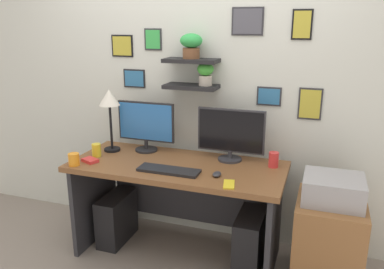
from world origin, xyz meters
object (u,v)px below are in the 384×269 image
at_px(water_cup, 274,160).
at_px(computer_tower_left, 117,218).
at_px(monitor_left, 146,125).
at_px(desk, 180,188).
at_px(computer_tower_right, 250,244).
at_px(drawer_cabinet, 327,243).
at_px(scissors_tray, 90,160).
at_px(desk_lamp, 110,103).
at_px(printer, 333,189).
at_px(computer_mouse, 217,174).
at_px(monitor_right, 231,134).
at_px(coffee_mug, 74,159).
at_px(pen_cup, 96,150).
at_px(keyboard, 169,170).
at_px(cell_phone, 229,184).

distance_m(water_cup, computer_tower_left, 1.38).
relative_size(monitor_left, computer_tower_left, 1.19).
height_order(desk, computer_tower_right, desk).
bearing_deg(computer_tower_right, drawer_cabinet, 4.11).
bearing_deg(scissors_tray, desk_lamp, 85.76).
xyz_separation_m(desk, scissors_tray, (-0.63, -0.22, 0.22)).
height_order(printer, computer_tower_right, printer).
xyz_separation_m(monitor_left, computer_mouse, (0.69, -0.35, -0.20)).
relative_size(monitor_right, scissors_tray, 4.23).
xyz_separation_m(monitor_right, drawer_cabinet, (0.74, -0.23, -0.64)).
bearing_deg(monitor_right, coffee_mug, -155.11).
relative_size(monitor_right, desk_lamp, 1.01).
height_order(monitor_right, desk_lamp, desk_lamp).
xyz_separation_m(computer_tower_left, computer_tower_right, (1.12, -0.07, 0.03)).
relative_size(desk, pen_cup, 15.80).
height_order(monitor_left, drawer_cabinet, monitor_left).
height_order(drawer_cabinet, computer_tower_right, drawer_cabinet).
xyz_separation_m(scissors_tray, computer_tower_left, (0.08, 0.19, -0.56)).
relative_size(monitor_right, printer, 1.34).
distance_m(computer_mouse, desk_lamp, 1.05).
xyz_separation_m(scissors_tray, drawer_cabinet, (1.72, 0.16, -0.45)).
xyz_separation_m(keyboard, desk_lamp, (-0.61, 0.28, 0.38)).
bearing_deg(pen_cup, keyboard, -10.20).
distance_m(desk, computer_tower_right, 0.66).
distance_m(desk, monitor_left, 0.57).
distance_m(cell_phone, scissors_tray, 1.09).
xyz_separation_m(computer_mouse, cell_phone, (0.11, -0.12, -0.01)).
distance_m(coffee_mug, scissors_tray, 0.13).
bearing_deg(pen_cup, computer_tower_right, -0.33).
height_order(keyboard, pen_cup, pen_cup).
relative_size(keyboard, cell_phone, 3.14).
height_order(keyboard, drawer_cabinet, keyboard).
relative_size(keyboard, coffee_mug, 4.89).
relative_size(monitor_left, computer_tower_right, 1.05).
distance_m(computer_mouse, computer_tower_right, 0.59).
bearing_deg(drawer_cabinet, water_cup, 155.91).
bearing_deg(computer_mouse, water_cup, 41.97).
relative_size(computer_mouse, computer_tower_left, 0.22).
bearing_deg(desk, monitor_left, 154.89).
height_order(coffee_mug, water_cup, water_cup).
bearing_deg(drawer_cabinet, cell_phone, -159.52).
xyz_separation_m(drawer_cabinet, printer, (0.00, 0.00, 0.40)).
relative_size(computer_mouse, desk_lamp, 0.18).
xyz_separation_m(monitor_left, drawer_cabinet, (1.44, -0.23, -0.65)).
height_order(monitor_left, desk_lamp, desk_lamp).
bearing_deg(computer_tower_right, monitor_right, 130.02).
bearing_deg(pen_cup, cell_phone, -10.60).
height_order(desk_lamp, drawer_cabinet, desk_lamp).
height_order(monitor_right, computer_tower_right, monitor_right).
height_order(coffee_mug, computer_tower_right, coffee_mug).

